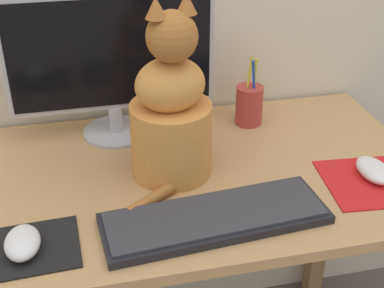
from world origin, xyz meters
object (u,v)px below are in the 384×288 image
object	(u,v)px
computer_mouse_left	(22,243)
cat	(171,113)
computer_mouse_right	(374,170)
monitor	(111,62)
pen_cup	(249,104)
keyboard	(215,218)

from	to	relation	value
computer_mouse_left	cat	distance (m)	0.40
computer_mouse_left	computer_mouse_right	distance (m)	0.75
monitor	pen_cup	xyz separation A→B (m)	(0.35, -0.02, -0.14)
monitor	pen_cup	bearing A→B (deg)	-2.84
computer_mouse_left	pen_cup	xyz separation A→B (m)	(0.56, 0.39, 0.03)
computer_mouse_right	pen_cup	size ratio (longest dim) A/B	0.59
cat	monitor	bearing A→B (deg)	101.66
computer_mouse_left	pen_cup	bearing A→B (deg)	35.26
cat	keyboard	bearing A→B (deg)	-91.50
pen_cup	monitor	bearing A→B (deg)	177.16
keyboard	pen_cup	distance (m)	0.43
keyboard	pen_cup	bearing A→B (deg)	58.83
keyboard	computer_mouse_right	world-z (taller)	computer_mouse_right
keyboard	cat	bearing A→B (deg)	99.23
monitor	cat	xyz separation A→B (m)	(0.10, -0.21, -0.04)
cat	pen_cup	distance (m)	0.32
computer_mouse_left	pen_cup	size ratio (longest dim) A/B	0.53
computer_mouse_right	cat	size ratio (longest dim) A/B	0.26
computer_mouse_right	cat	distance (m)	0.47
keyboard	computer_mouse_right	bearing A→B (deg)	6.37
keyboard	cat	xyz separation A→B (m)	(-0.05, 0.20, 0.14)
monitor	computer_mouse_right	distance (m)	0.65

